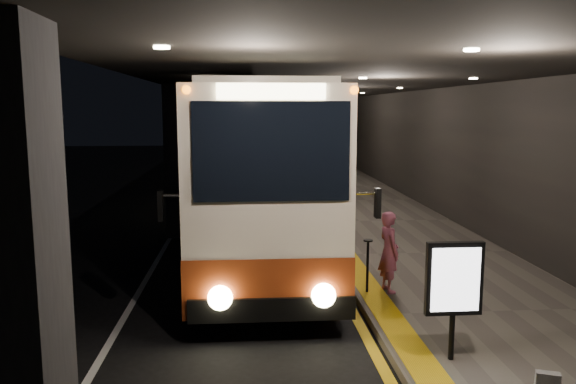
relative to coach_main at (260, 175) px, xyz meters
name	(u,v)px	position (x,y,z in m)	size (l,w,h in m)	color
ground	(229,273)	(-0.80, -2.49, -1.97)	(90.00, 90.00, 0.00)	black
lane_line_white	(176,228)	(-2.60, 2.51, -1.96)	(0.12, 50.00, 0.01)	silver
kerb_stripe_yellow	(308,226)	(1.55, 2.51, -1.96)	(0.18, 50.00, 0.01)	gold
sidewalk	(382,223)	(3.95, 2.51, -1.89)	(4.50, 50.00, 0.15)	#514C44
tactile_strip	(323,221)	(2.05, 2.51, -1.81)	(0.50, 50.00, 0.01)	gold
terminal_wall	(454,131)	(6.20, 2.51, 1.03)	(0.10, 50.00, 6.00)	black
support_columns	(180,161)	(-2.30, 1.51, 0.23)	(0.80, 24.80, 4.40)	black
canopy	(313,79)	(1.70, 2.51, 2.63)	(9.00, 50.00, 0.40)	black
coach_main	(260,175)	(0.00, 0.00, 0.00)	(2.81, 13.19, 4.10)	beige
coach_second	(255,145)	(0.12, 15.00, -0.16)	(3.27, 12.13, 3.77)	beige
coach_third	(252,132)	(0.14, 29.94, -0.12)	(3.24, 12.39, 3.85)	beige
passenger_boarding	(389,252)	(2.38, -4.42, -1.02)	(0.58, 0.38, 1.60)	#B75572
info_sign	(454,281)	(2.52, -7.48, -0.65)	(0.82, 0.12, 1.73)	black
stanchion_post	(368,267)	(1.95, -4.47, -1.29)	(0.05, 0.05, 1.04)	black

